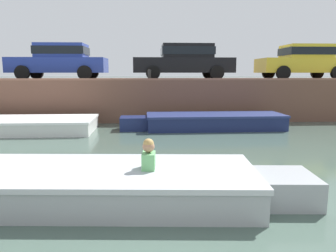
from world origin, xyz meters
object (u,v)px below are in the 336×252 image
at_px(car_left_inner_blue, 60,60).
at_px(car_right_inner_yellow, 303,61).
at_px(boat_moored_central_navy, 208,121).
at_px(boat_moored_west_white, 2,125).
at_px(motorboat_passing, 119,185).
at_px(car_centre_black, 184,60).
at_px(mooring_bollard_mid, 149,74).

distance_m(car_left_inner_blue, car_right_inner_yellow, 10.89).
xyz_separation_m(boat_moored_central_navy, car_right_inner_yellow, (4.87, 3.08, 2.30)).
distance_m(boat_moored_west_white, motorboat_passing, 7.83).
bearing_deg(car_centre_black, car_right_inner_yellow, -0.01).
height_order(car_centre_black, mooring_bollard_mid, car_centre_black).
height_order(motorboat_passing, mooring_bollard_mid, mooring_bollard_mid).
bearing_deg(car_left_inner_blue, car_centre_black, 0.01).
bearing_deg(car_right_inner_yellow, motorboat_passing, -127.40).
bearing_deg(motorboat_passing, car_centre_black, 78.22).
height_order(car_centre_black, car_right_inner_yellow, same).
relative_size(boat_moored_central_navy, car_centre_black, 1.35).
bearing_deg(boat_moored_west_white, boat_moored_central_navy, 2.76).
height_order(boat_moored_central_navy, car_right_inner_yellow, car_right_inner_yellow).
distance_m(motorboat_passing, car_centre_black, 10.25).
xyz_separation_m(boat_moored_west_white, car_right_inner_yellow, (12.05, 3.42, 2.33)).
relative_size(boat_moored_central_navy, car_right_inner_yellow, 1.52).
relative_size(boat_moored_west_white, motorboat_passing, 1.16).
xyz_separation_m(boat_moored_west_white, boat_moored_central_navy, (7.19, 0.35, 0.03)).
bearing_deg(car_right_inner_yellow, boat_moored_central_navy, -147.71).
xyz_separation_m(boat_moored_west_white, motorboat_passing, (4.58, -6.35, 0.03)).
distance_m(boat_moored_west_white, car_right_inner_yellow, 12.75).
height_order(motorboat_passing, car_right_inner_yellow, car_right_inner_yellow).
bearing_deg(boat_moored_west_white, car_right_inner_yellow, 15.85).
bearing_deg(motorboat_passing, boat_moored_west_white, 125.78).
relative_size(boat_moored_central_navy, car_left_inner_blue, 1.44).
distance_m(boat_moored_central_navy, car_centre_black, 3.89).
relative_size(car_centre_black, car_right_inner_yellow, 1.13).
xyz_separation_m(car_centre_black, mooring_bollard_mid, (-1.56, -1.35, -0.61)).
distance_m(motorboat_passing, car_right_inner_yellow, 12.52).
bearing_deg(car_centre_black, car_left_inner_blue, -179.99).
distance_m(boat_moored_central_navy, motorboat_passing, 7.19).
bearing_deg(mooring_bollard_mid, motorboat_passing, -93.24).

